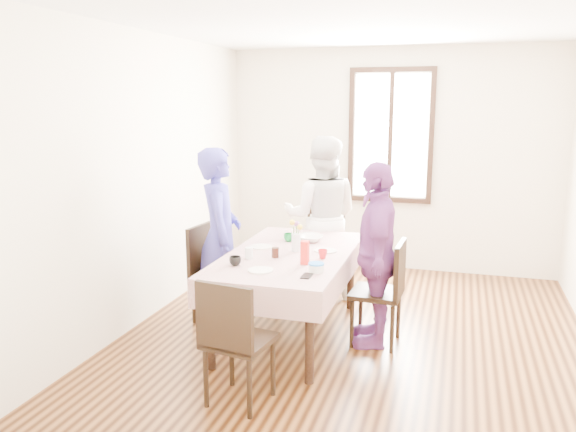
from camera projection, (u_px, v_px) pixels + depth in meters
The scene contains 29 objects.
ground at pixel (355, 335), 5.15m from camera, with size 4.50×4.50×0.00m, color black.
back_wall at pixel (390, 160), 6.99m from camera, with size 4.00×4.00×0.00m, color beige.
window_frame at pixel (391, 136), 6.91m from camera, with size 1.02×0.06×1.62m, color black.
window_pane at pixel (391, 136), 6.92m from camera, with size 0.90×0.02×1.50m, color white.
dining_table at pixel (290, 295), 5.08m from camera, with size 0.91×1.76×0.75m, color black.
tablecloth at pixel (290, 253), 5.00m from camera, with size 1.03×1.88×0.01m, color #570A13.
chair_left at pixel (218, 274), 5.43m from camera, with size 0.42×0.42×0.91m, color black.
chair_right at pixel (376, 292), 4.90m from camera, with size 0.42×0.42×0.91m, color black.
chair_far at pixel (321, 252), 6.20m from camera, with size 0.42×0.42×0.91m, color black.
chair_near at pixel (239, 340), 3.93m from camera, with size 0.42×0.42×0.91m, color black.
person_left at pixel (219, 236), 5.35m from camera, with size 0.60×0.40×1.65m, color #3C379A.
person_far at pixel (321, 217), 6.10m from camera, with size 0.83×0.65×1.71m, color silver.
person_right at pixel (375, 255), 4.84m from camera, with size 0.93×0.39×1.58m, color #78377E.
mug_black at pixel (235, 261), 4.61m from camera, with size 0.10×0.10×0.08m, color black.
mug_flag at pixel (323, 254), 4.81m from camera, with size 0.08×0.08×0.08m, color red.
mug_green at pixel (289, 237), 5.40m from camera, with size 0.10×0.10×0.08m, color #0C7226.
serving_bowl at pixel (311, 239), 5.40m from camera, with size 0.22×0.22×0.05m, color white.
juice_carton at pixel (305, 253), 4.64m from camera, with size 0.06×0.06×0.19m, color red.
butter_tub at pixel (316, 268), 4.44m from camera, with size 0.12×0.12×0.06m, color white.
jam_jar at pixel (275, 253), 4.84m from camera, with size 0.06×0.06×0.09m, color black.
drinking_glass at pixel (249, 253), 4.80m from camera, with size 0.07×0.07×0.10m, color silver.
smartphone at pixel (307, 276), 4.33m from camera, with size 0.07×0.14×0.01m, color black.
flower_vase at pixel (296, 242), 5.04m from camera, with size 0.08×0.08×0.16m, color silver.
plate_left at pixel (261, 247), 5.18m from camera, with size 0.20×0.20×0.01m, color white.
plate_right at pixel (326, 251), 5.05m from camera, with size 0.20×0.20×0.01m, color white.
plate_far at pixel (310, 235), 5.65m from camera, with size 0.20×0.20×0.01m, color white.
plate_near at pixel (261, 270), 4.46m from camera, with size 0.20×0.20×0.01m, color white.
butter_lid at pixel (316, 264), 4.43m from camera, with size 0.12×0.12×0.01m, color blue.
flower_bunch at pixel (296, 228), 5.01m from camera, with size 0.09×0.09×0.10m, color yellow, non-canonical shape.
Camera 1 is at (0.82, -4.80, 2.07)m, focal length 35.68 mm.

